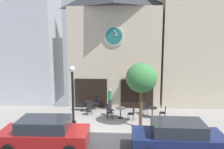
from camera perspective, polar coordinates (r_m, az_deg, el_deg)
ground_plane at (r=12.61m, az=-3.27°, el=-16.44°), size 24.42×11.73×0.13m
clock_building at (r=18.65m, az=0.74°, el=8.51°), size 7.20×4.39×10.05m
neighbor_building_left at (r=21.02m, az=-21.80°, el=11.73°), size 5.80×3.82×13.20m
neighbor_building_right at (r=19.97m, az=20.48°, el=9.15°), size 5.75×3.95×11.24m
street_lamp at (r=13.90m, az=-9.91°, el=-5.54°), size 0.36×0.36×3.79m
street_tree at (r=13.49m, az=7.49°, el=-0.96°), size 1.88×1.69×3.99m
cafe_table_rightmost at (r=17.00m, az=-5.92°, el=-7.58°), size 0.69×0.69×0.77m
cafe_table_center_right at (r=15.59m, az=2.16°, el=-9.24°), size 0.68×0.68×0.72m
cafe_table_center_left at (r=15.88m, az=10.17°, el=-9.04°), size 0.68×0.68×0.72m
cafe_chair_right_end at (r=15.74m, az=13.01°, el=-9.20°), size 0.49×0.49×0.90m
cafe_chair_curbside at (r=15.22m, az=5.15°, el=-9.63°), size 0.49×0.49×0.90m
cafe_chair_near_lamp at (r=16.44m, az=8.05°, el=-8.25°), size 0.54×0.54×0.90m
cafe_chair_near_tree at (r=15.38m, az=-0.90°, el=-9.39°), size 0.48×0.48×0.90m
cafe_chair_facing_street at (r=16.23m, az=-5.76°, el=-8.44°), size 0.54×0.54×0.90m
cafe_chair_corner at (r=17.55m, az=-4.01°, el=-7.05°), size 0.55×0.55×0.90m
cafe_chair_facing_wall at (r=15.99m, az=-0.65°, el=-8.66°), size 0.55×0.55×0.90m
cafe_chair_mid_row at (r=17.39m, az=-8.49°, el=-7.29°), size 0.42×0.42×0.90m
pedestrian_green at (r=17.18m, az=-0.48°, el=-6.23°), size 0.45×0.45×1.67m
parked_car_red at (r=11.95m, az=-16.70°, el=-14.21°), size 4.35×2.12×1.55m
parked_car_navy at (r=11.51m, az=16.26°, el=-15.11°), size 4.30×2.02×1.55m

